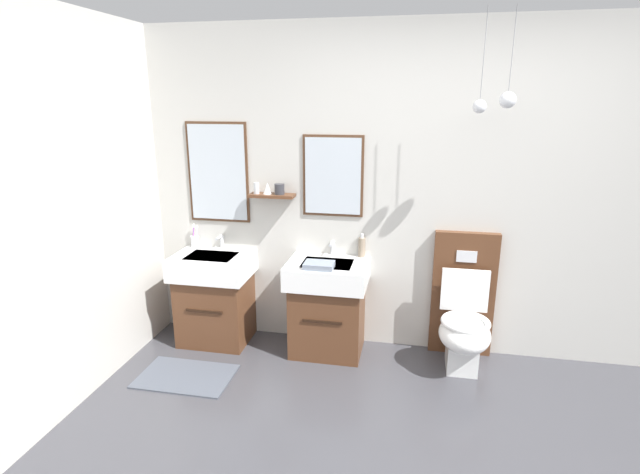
{
  "coord_description": "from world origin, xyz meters",
  "views": [
    {
      "loc": [
        -0.26,
        -2.05,
        1.98
      ],
      "look_at": [
        -0.96,
        1.46,
        0.96
      ],
      "focal_mm": 27.53,
      "sensor_mm": 36.0,
      "label": 1
    }
  ],
  "objects_px": {
    "toilet": "(463,318)",
    "soap_dispenser": "(362,247)",
    "folded_hand_towel": "(319,265)",
    "vanity_sink_left": "(215,295)",
    "vanity_sink_right": "(328,304)",
    "toothbrush_cup": "(195,241)"
  },
  "relations": [
    {
      "from": "toilet",
      "to": "soap_dispenser",
      "type": "relative_size",
      "value": 5.22
    },
    {
      "from": "folded_hand_towel",
      "to": "vanity_sink_left",
      "type": "bearing_deg",
      "value": 170.55
    },
    {
      "from": "vanity_sink_right",
      "to": "folded_hand_towel",
      "type": "bearing_deg",
      "value": -104.8
    },
    {
      "from": "toothbrush_cup",
      "to": "soap_dispenser",
      "type": "xyz_separation_m",
      "value": [
        1.42,
        0.01,
        0.03
      ]
    },
    {
      "from": "soap_dispenser",
      "to": "folded_hand_towel",
      "type": "bearing_deg",
      "value": -130.0
    },
    {
      "from": "toothbrush_cup",
      "to": "vanity_sink_left",
      "type": "bearing_deg",
      "value": -36.9
    },
    {
      "from": "folded_hand_towel",
      "to": "soap_dispenser",
      "type": "bearing_deg",
      "value": 50.0
    },
    {
      "from": "vanity_sink_left",
      "to": "toothbrush_cup",
      "type": "relative_size",
      "value": 3.78
    },
    {
      "from": "toilet",
      "to": "vanity_sink_right",
      "type": "bearing_deg",
      "value": -179.36
    },
    {
      "from": "toilet",
      "to": "folded_hand_towel",
      "type": "xyz_separation_m",
      "value": [
        -1.08,
        -0.16,
        0.4
      ]
    },
    {
      "from": "toilet",
      "to": "toothbrush_cup",
      "type": "distance_m",
      "value": 2.27
    },
    {
      "from": "vanity_sink_left",
      "to": "toilet",
      "type": "distance_m",
      "value": 1.99
    },
    {
      "from": "vanity_sink_left",
      "to": "toothbrush_cup",
      "type": "distance_m",
      "value": 0.5
    },
    {
      "from": "vanity_sink_left",
      "to": "folded_hand_towel",
      "type": "bearing_deg",
      "value": -9.45
    },
    {
      "from": "toothbrush_cup",
      "to": "folded_hand_towel",
      "type": "height_order",
      "value": "toothbrush_cup"
    },
    {
      "from": "vanity_sink_left",
      "to": "folded_hand_towel",
      "type": "xyz_separation_m",
      "value": [
        0.91,
        -0.15,
        0.38
      ]
    },
    {
      "from": "vanity_sink_right",
      "to": "folded_hand_towel",
      "type": "height_order",
      "value": "folded_hand_towel"
    },
    {
      "from": "vanity_sink_right",
      "to": "vanity_sink_left",
      "type": "bearing_deg",
      "value": 180.0
    },
    {
      "from": "soap_dispenser",
      "to": "vanity_sink_right",
      "type": "bearing_deg",
      "value": -142.77
    },
    {
      "from": "vanity_sink_left",
      "to": "soap_dispenser",
      "type": "xyz_separation_m",
      "value": [
        1.19,
        0.18,
        0.44
      ]
    },
    {
      "from": "vanity_sink_left",
      "to": "soap_dispenser",
      "type": "bearing_deg",
      "value": 8.72
    },
    {
      "from": "folded_hand_towel",
      "to": "toothbrush_cup",
      "type": "bearing_deg",
      "value": 164.12
    }
  ]
}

